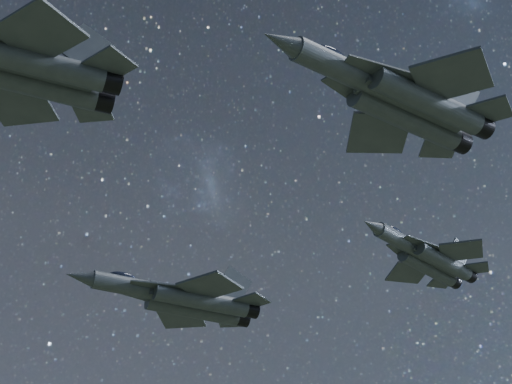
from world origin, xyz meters
TOP-DOWN VIEW (x-y plane):
  - jet_lead at (-18.06, -3.92)m, footprint 18.84×12.96m
  - jet_left at (7.31, 18.49)m, footprint 19.55×13.54m
  - jet_right at (6.58, -13.33)m, footprint 19.62×14.01m
  - jet_slot at (25.38, 3.67)m, footprint 16.11×11.12m

SIDE VIEW (x-z plane):
  - jet_left at x=7.31m, z-range 135.88..140.79m
  - jet_lead at x=-18.06m, z-range 136.70..141.43m
  - jet_right at x=6.58m, z-range 138.46..143.47m
  - jet_slot at x=25.38m, z-range 139.54..143.59m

